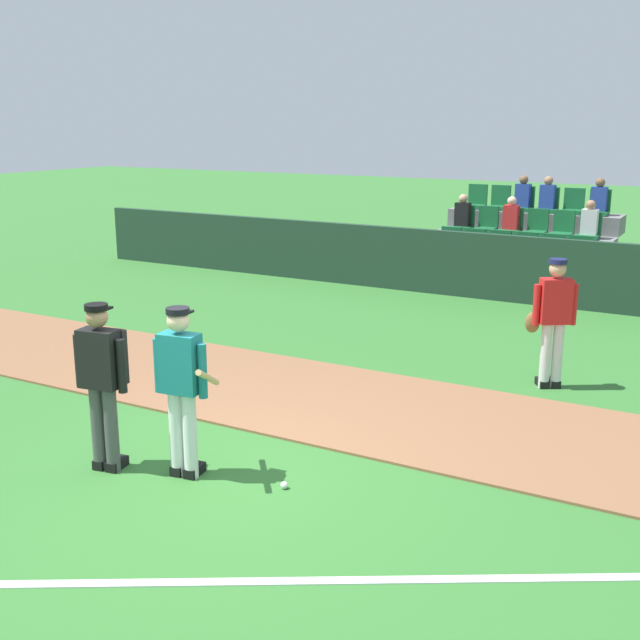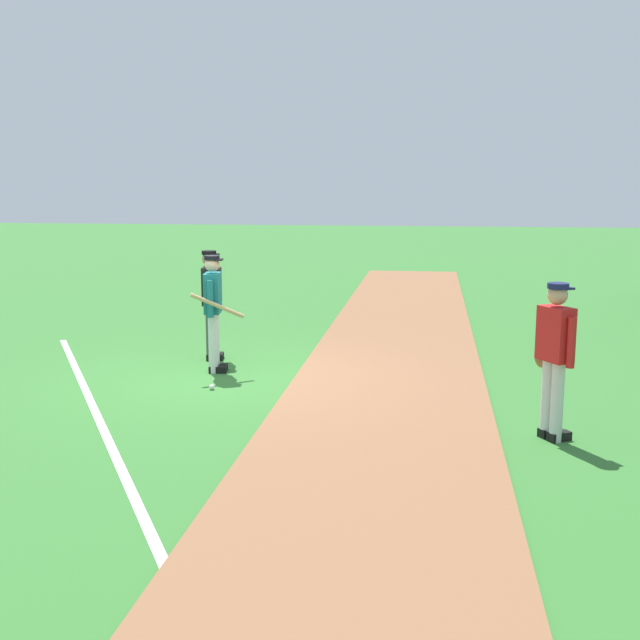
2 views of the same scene
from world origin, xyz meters
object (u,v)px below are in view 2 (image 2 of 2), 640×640
Objects in this scene: batter_teal_jersey at (213,309)px; baseball at (212,387)px; runner_red_jersey at (554,355)px; umpire_home_plate at (211,298)px.

baseball is at bearing 13.26° from batter_teal_jersey.
batter_teal_jersey is at bearing -119.11° from runner_red_jersey.
runner_red_jersey is (2.54, 4.56, -0.01)m from batter_teal_jersey.
umpire_home_plate is 2.13m from baseball.
baseball is at bearing -109.32° from runner_red_jersey.
batter_teal_jersey is 1.00× the size of runner_red_jersey.
runner_red_jersey is (3.35, 4.82, -0.04)m from umpire_home_plate.
batter_teal_jersey and umpire_home_plate have the same top height.
runner_red_jersey reaches higher than baseball.
runner_red_jersey is 23.78× the size of baseball.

